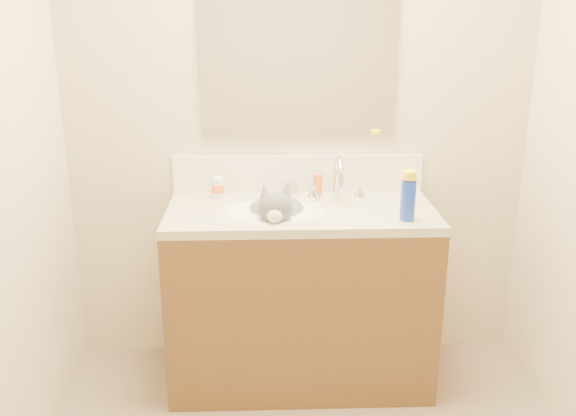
{
  "coord_description": "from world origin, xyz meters",
  "views": [
    {
      "loc": [
        -0.15,
        -1.74,
        1.76
      ],
      "look_at": [
        -0.06,
        0.92,
        0.88
      ],
      "focal_mm": 40.0,
      "sensor_mm": 36.0,
      "label": 1
    }
  ],
  "objects": [
    {
      "name": "room_shell",
      "position": [
        0.0,
        0.0,
        1.49
      ],
      "size": [
        2.24,
        2.54,
        2.52
      ],
      "color": "beige",
      "rests_on": "ground"
    },
    {
      "name": "vanity_cabinet",
      "position": [
        0.0,
        0.97,
        0.41
      ],
      "size": [
        1.2,
        0.55,
        0.82
      ],
      "primitive_type": "cube",
      "color": "brown",
      "rests_on": "ground"
    },
    {
      "name": "counter_slab",
      "position": [
        0.0,
        0.97,
        0.84
      ],
      "size": [
        1.2,
        0.55,
        0.04
      ],
      "primitive_type": "cube",
      "color": "beige",
      "rests_on": "vanity_cabinet"
    },
    {
      "name": "basin",
      "position": [
        -0.12,
        0.94,
        0.79
      ],
      "size": [
        0.45,
        0.36,
        0.14
      ],
      "primitive_type": "ellipsoid",
      "color": "white",
      "rests_on": "vanity_cabinet"
    },
    {
      "name": "faucet",
      "position": [
        0.18,
        1.11,
        0.95
      ],
      "size": [
        0.28,
        0.2,
        0.21
      ],
      "color": "silver",
      "rests_on": "counter_slab"
    },
    {
      "name": "cat",
      "position": [
        -0.11,
        0.96,
        0.83
      ],
      "size": [
        0.32,
        0.4,
        0.32
      ],
      "rotation": [
        0.0,
        0.0,
        -0.06
      ],
      "color": "#595659",
      "rests_on": "basin"
    },
    {
      "name": "backsplash",
      "position": [
        0.0,
        1.24,
        0.95
      ],
      "size": [
        1.2,
        0.02,
        0.18
      ],
      "primitive_type": "cube",
      "color": "white",
      "rests_on": "counter_slab"
    },
    {
      "name": "mirror",
      "position": [
        0.0,
        1.24,
        1.54
      ],
      "size": [
        0.9,
        0.02,
        0.8
      ],
      "primitive_type": "cube",
      "color": "white",
      "rests_on": "room_shell"
    },
    {
      "name": "pill_bottle",
      "position": [
        -0.38,
        1.16,
        0.91
      ],
      "size": [
        0.07,
        0.07,
        0.1
      ],
      "primitive_type": "cylinder",
      "rotation": [
        0.0,
        0.0,
        -0.31
      ],
      "color": "white",
      "rests_on": "counter_slab"
    },
    {
      "name": "pill_label",
      "position": [
        -0.38,
        1.16,
        0.9
      ],
      "size": [
        0.07,
        0.07,
        0.04
      ],
      "primitive_type": "cylinder",
      "rotation": [
        0.0,
        0.0,
        -0.31
      ],
      "color": "orange",
      "rests_on": "pill_bottle"
    },
    {
      "name": "silver_jar",
      "position": [
        -0.04,
        1.19,
        0.89
      ],
      "size": [
        0.07,
        0.07,
        0.06
      ],
      "primitive_type": "cylinder",
      "rotation": [
        0.0,
        0.0,
        0.37
      ],
      "color": "#B7B7BC",
      "rests_on": "counter_slab"
    },
    {
      "name": "amber_bottle",
      "position": [
        0.09,
        1.17,
        0.91
      ],
      "size": [
        0.05,
        0.05,
        0.11
      ],
      "primitive_type": "cylinder",
      "rotation": [
        0.0,
        0.0,
        0.12
      ],
      "color": "orange",
      "rests_on": "counter_slab"
    },
    {
      "name": "toothbrush",
      "position": [
        0.07,
        1.04,
        0.87
      ],
      "size": [
        0.03,
        0.15,
        0.01
      ],
      "primitive_type": "cube",
      "rotation": [
        0.0,
        0.0,
        0.11
      ],
      "color": "white",
      "rests_on": "counter_slab"
    },
    {
      "name": "toothbrush_head",
      "position": [
        0.07,
        1.04,
        0.87
      ],
      "size": [
        0.02,
        0.03,
        0.02
      ],
      "primitive_type": "cube",
      "rotation": [
        0.0,
        0.0,
        0.11
      ],
      "color": "#599DBE",
      "rests_on": "counter_slab"
    },
    {
      "name": "spray_can",
      "position": [
        0.44,
        0.81,
        0.95
      ],
      "size": [
        0.08,
        0.08,
        0.17
      ],
      "primitive_type": "cylinder",
      "rotation": [
        0.0,
        0.0,
        -0.26
      ],
      "color": "#1A39B9",
      "rests_on": "counter_slab"
    },
    {
      "name": "spray_cap",
      "position": [
        0.44,
        0.81,
        1.06
      ],
      "size": [
        0.07,
        0.07,
        0.04
      ],
      "primitive_type": "cylinder",
      "rotation": [
        0.0,
        0.0,
        -0.26
      ],
      "color": "yellow",
      "rests_on": "spray_can"
    }
  ]
}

